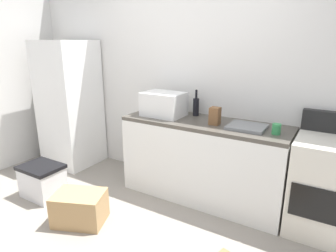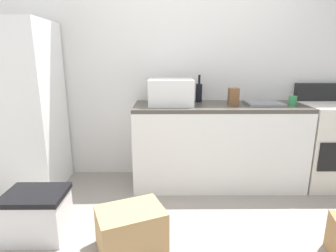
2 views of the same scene
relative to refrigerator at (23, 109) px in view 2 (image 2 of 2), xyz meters
name	(u,v)px [view 2 (image 2 of 2)]	position (x,y,z in m)	size (l,w,h in m)	color
wall_back	(189,65)	(1.75, 0.40, 0.43)	(5.00, 0.10, 2.60)	silver
kitchen_counter	(217,145)	(2.05, 0.05, -0.42)	(1.80, 0.60, 0.90)	white
refrigerator	(23,109)	(0.00, 0.00, 0.00)	(0.68, 0.66, 1.74)	white
stove_oven	(327,143)	(3.27, 0.06, -0.40)	(0.60, 0.61, 1.10)	silver
microwave	(171,92)	(1.54, 0.04, 0.16)	(0.46, 0.34, 0.27)	white
sink_basin	(263,103)	(2.51, 0.03, 0.04)	(0.36, 0.32, 0.03)	slate
wine_bottle	(199,92)	(1.85, 0.23, 0.14)	(0.07, 0.07, 0.30)	black
coffee_mug	(293,101)	(2.80, -0.01, 0.08)	(0.08, 0.08, 0.10)	#338C4C
knife_block	(233,97)	(2.18, 0.00, 0.12)	(0.10, 0.10, 0.18)	brown
cardboard_box_medium	(131,229)	(1.22, -1.03, -0.71)	(0.48, 0.34, 0.31)	tan
storage_bin	(37,214)	(0.47, -0.89, -0.68)	(0.46, 0.36, 0.38)	silver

